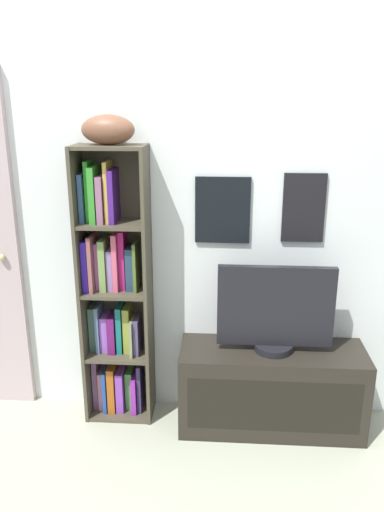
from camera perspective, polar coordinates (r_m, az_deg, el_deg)
The scene contains 5 objects.
back_wall at distance 2.92m, azimuth -1.00°, elevation 4.58°, with size 4.80×0.08×2.49m.
bookshelf at distance 3.00m, azimuth -8.91°, elevation -4.54°, with size 0.40×0.24×1.66m.
football at distance 2.76m, azimuth -9.59°, elevation 14.04°, with size 0.29×0.16×0.16m, color brown.
tv_stand at distance 3.10m, azimuth 9.02°, elevation -14.72°, with size 1.08×0.38×0.51m.
television at distance 2.87m, azimuth 9.50°, elevation -6.17°, with size 0.66×0.22×0.51m.
Camera 1 is at (0.25, -1.70, 1.90)m, focal length 35.00 mm.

